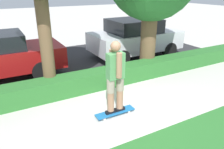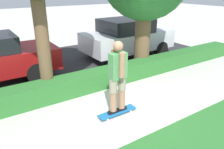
# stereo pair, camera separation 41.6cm
# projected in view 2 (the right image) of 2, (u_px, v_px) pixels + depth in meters

# --- Properties ---
(ground_plane) EXTENTS (60.00, 60.00, 0.00)m
(ground_plane) POSITION_uv_depth(u_px,v_px,m) (130.00, 110.00, 5.46)
(ground_plane) COLOR beige
(street_asphalt) EXTENTS (12.66, 5.00, 0.01)m
(street_asphalt) POSITION_uv_depth(u_px,v_px,m) (66.00, 63.00, 8.72)
(street_asphalt) COLOR #2D2D30
(street_asphalt) RESTS_ON ground_plane
(hedge_row) EXTENTS (12.66, 0.60, 0.53)m
(hedge_row) POSITION_uv_depth(u_px,v_px,m) (98.00, 79.00, 6.60)
(hedge_row) COLOR #2D702D
(hedge_row) RESTS_ON ground_plane
(skateboard) EXTENTS (0.99, 0.24, 0.08)m
(skateboard) POSITION_uv_depth(u_px,v_px,m) (117.00, 112.00, 5.24)
(skateboard) COLOR #1E6BAD
(skateboard) RESTS_ON ground_plane
(skater_person) EXTENTS (0.50, 0.44, 1.72)m
(skater_person) POSITION_uv_depth(u_px,v_px,m) (118.00, 76.00, 4.88)
(skater_person) COLOR black
(skater_person) RESTS_ON skateboard
(parked_car_middle) EXTENTS (3.88, 1.97, 1.60)m
(parked_car_middle) POSITION_uv_depth(u_px,v_px,m) (127.00, 37.00, 9.45)
(parked_car_middle) COLOR silver
(parked_car_middle) RESTS_ON ground_plane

